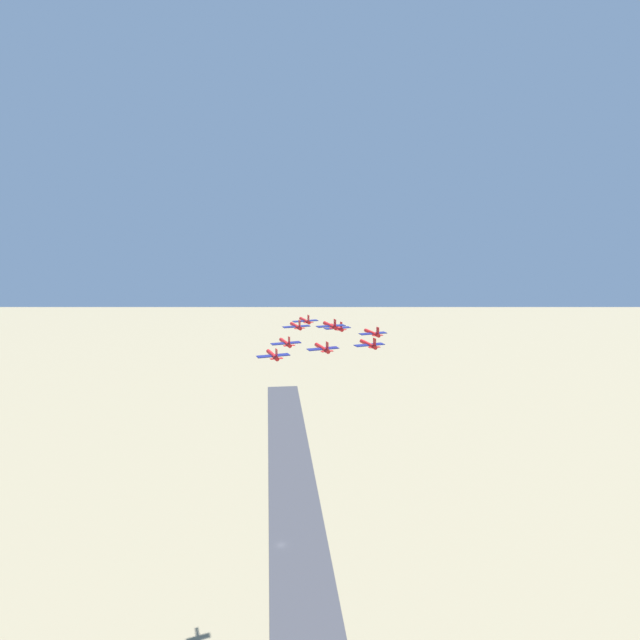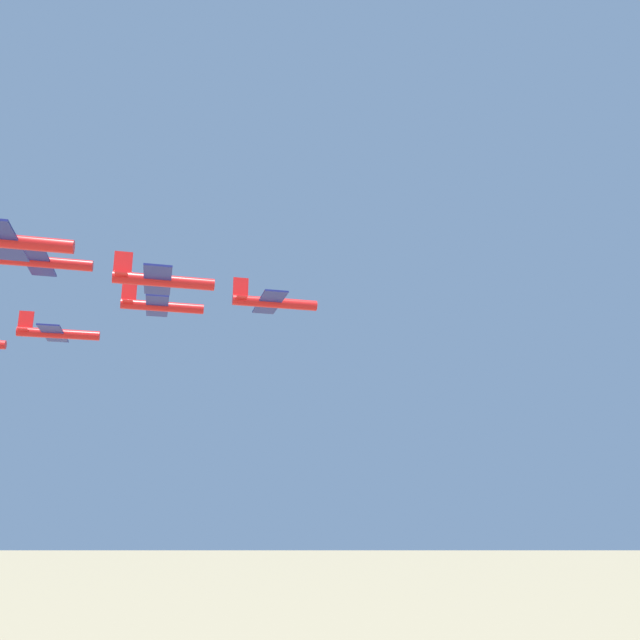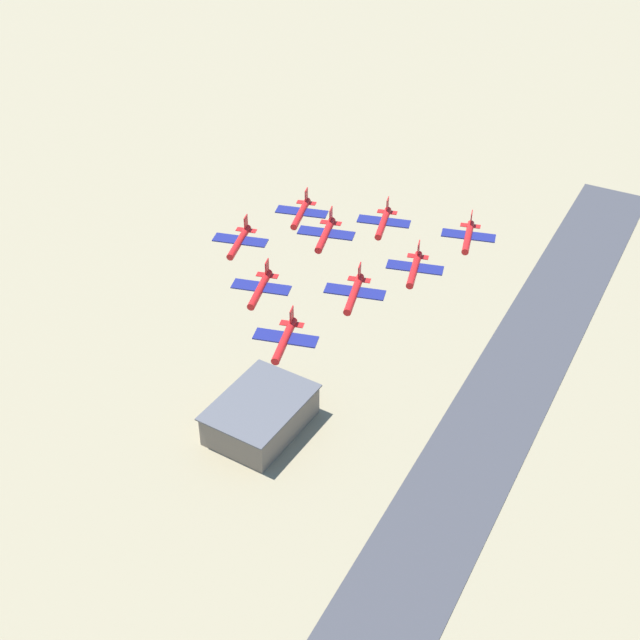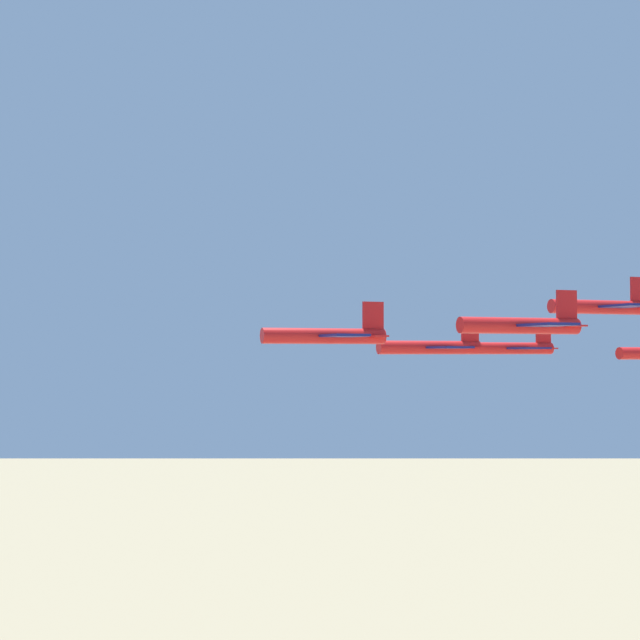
{
  "view_description": "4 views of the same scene",
  "coord_description": "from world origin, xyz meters",
  "px_view_note": "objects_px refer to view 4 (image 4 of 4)",
  "views": [
    {
      "loc": [
        -219.39,
        -11.38,
        150.25
      ],
      "look_at": [
        -47.35,
        -17.32,
        119.51
      ],
      "focal_mm": 28.0,
      "sensor_mm": 36.0,
      "label": 1
    },
    {
      "loc": [
        -39.11,
        -77.82,
        99.82
      ],
      "look_at": [
        -43.12,
        -14.41,
        116.78
      ],
      "focal_mm": 35.0,
      "sensor_mm": 36.0,
      "label": 2
    },
    {
      "loc": [
        30.14,
        42.38,
        193.33
      ],
      "look_at": [
        -50.08,
        -7.43,
        123.59
      ],
      "focal_mm": 50.0,
      "sensor_mm": 36.0,
      "label": 3
    },
    {
      "loc": [
        -46.89,
        53.09,
        118.22
      ],
      "look_at": [
        -47.95,
        -10.73,
        120.61
      ],
      "focal_mm": 50.0,
      "sensor_mm": 36.0,
      "label": 4
    }
  ],
  "objects_px": {
    "jet_4": "(604,307)",
    "jet_5": "(512,348)",
    "jet_0": "(329,335)",
    "jet_1": "(524,325)",
    "jet_2": "(434,347)"
  },
  "relations": [
    {
      "from": "jet_5",
      "to": "jet_1",
      "type": "bearing_deg",
      "value": 150.46
    },
    {
      "from": "jet_1",
      "to": "jet_5",
      "type": "relative_size",
      "value": 1.0
    },
    {
      "from": "jet_0",
      "to": "jet_5",
      "type": "xyz_separation_m",
      "value": [
        -18.42,
        -21.04,
        -0.77
      ]
    },
    {
      "from": "jet_4",
      "to": "jet_5",
      "type": "xyz_separation_m",
      "value": [
        4.46,
        -13.46,
        -3.31
      ]
    },
    {
      "from": "jet_2",
      "to": "jet_4",
      "type": "bearing_deg",
      "value": -120.47
    },
    {
      "from": "jet_0",
      "to": "jet_2",
      "type": "distance_m",
      "value": 14.0
    },
    {
      "from": "jet_2",
      "to": "jet_4",
      "type": "height_order",
      "value": "jet_4"
    },
    {
      "from": "jet_0",
      "to": "jet_1",
      "type": "xyz_separation_m",
      "value": [
        -13.67,
        2.94,
        0.68
      ]
    },
    {
      "from": "jet_1",
      "to": "jet_4",
      "type": "distance_m",
      "value": 14.1
    },
    {
      "from": "jet_0",
      "to": "jet_2",
      "type": "xyz_separation_m",
      "value": [
        -9.21,
        -10.52,
        -0.77
      ]
    },
    {
      "from": "jet_4",
      "to": "jet_5",
      "type": "height_order",
      "value": "jet_4"
    },
    {
      "from": "jet_0",
      "to": "jet_1",
      "type": "relative_size",
      "value": 1.0
    },
    {
      "from": "jet_1",
      "to": "jet_4",
      "type": "bearing_deg",
      "value": -59.53
    },
    {
      "from": "jet_1",
      "to": "jet_2",
      "type": "distance_m",
      "value": 14.25
    },
    {
      "from": "jet_4",
      "to": "jet_5",
      "type": "bearing_deg",
      "value": -0.0
    }
  ]
}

